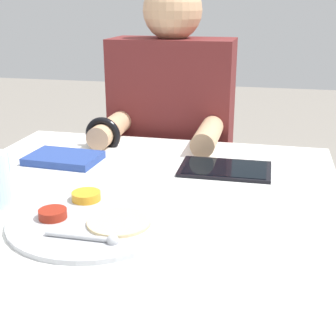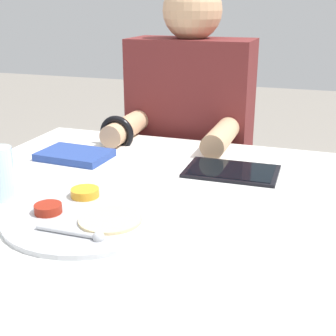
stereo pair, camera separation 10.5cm
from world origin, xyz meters
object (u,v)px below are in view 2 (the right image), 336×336
at_px(tablet_device, 232,171).
at_px(drinking_glass, 0,174).
at_px(thali_tray, 87,214).
at_px(red_notebook, 75,155).
at_px(person_diner, 189,174).

height_order(tablet_device, drinking_glass, drinking_glass).
xyz_separation_m(tablet_device, drinking_glass, (-0.45, -0.33, 0.05)).
bearing_deg(thali_tray, red_notebook, 122.99).
bearing_deg(tablet_device, thali_tray, -122.29).
relative_size(tablet_device, person_diner, 0.19).
bearing_deg(drinking_glass, thali_tray, -6.93).
xyz_separation_m(red_notebook, person_diner, (0.21, 0.43, -0.18)).
xyz_separation_m(thali_tray, person_diner, (-0.01, 0.76, -0.18)).
relative_size(thali_tray, person_diner, 0.27).
relative_size(red_notebook, tablet_device, 0.84).
bearing_deg(drinking_glass, person_diner, 73.38).
bearing_deg(drinking_glass, red_notebook, 87.97).
xyz_separation_m(person_diner, drinking_glass, (-0.22, -0.74, 0.23)).
distance_m(thali_tray, red_notebook, 0.39).
height_order(thali_tray, red_notebook, thali_tray).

